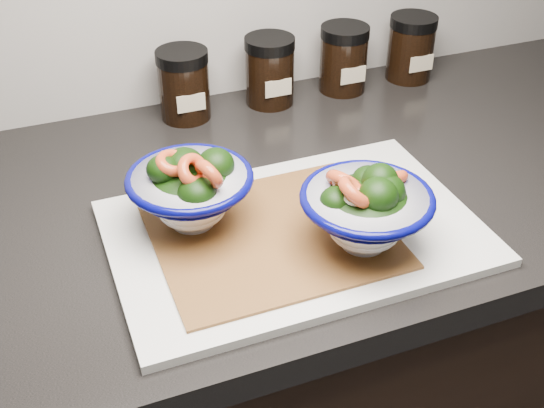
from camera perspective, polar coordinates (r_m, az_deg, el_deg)
name	(u,v)px	position (r m, az deg, el deg)	size (l,w,h in m)	color
cabinet	(313,393)	(1.28, 3.45, -15.47)	(3.43, 0.58, 0.86)	black
countertop	(324,187)	(0.98, 4.37, 1.45)	(3.50, 0.60, 0.04)	black
cutting_board	(295,233)	(0.85, 1.90, -2.42)	(0.45, 0.30, 0.01)	silver
bamboo_mat	(272,235)	(0.83, 0.00, -2.60)	(0.28, 0.24, 0.00)	#97612D
bowl_left	(191,190)	(0.82, -6.80, 1.19)	(0.15, 0.15, 0.12)	white
bowl_right	(367,209)	(0.79, 7.92, -0.39)	(0.16, 0.16, 0.11)	white
spice_jar_a	(184,85)	(1.10, -7.38, 9.88)	(0.08, 0.08, 0.11)	black
spice_jar_b	(270,71)	(1.14, -0.20, 11.10)	(0.08, 0.08, 0.11)	black
spice_jar_c	(343,59)	(1.19, 6.00, 12.01)	(0.08, 0.08, 0.11)	black
spice_jar_d	(411,48)	(1.25, 11.54, 12.70)	(0.08, 0.08, 0.11)	black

